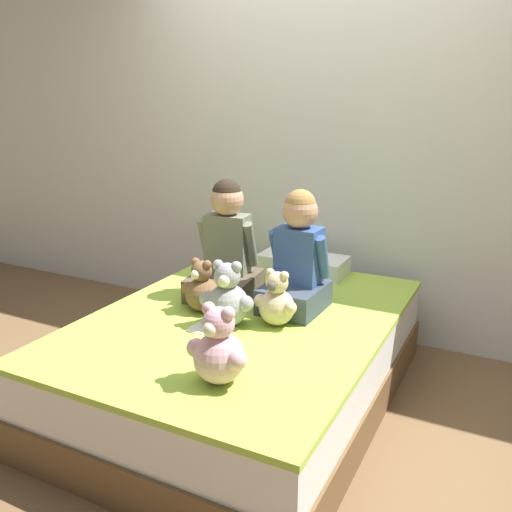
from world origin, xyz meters
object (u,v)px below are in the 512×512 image
at_px(child_on_left, 226,250).
at_px(teddy_bear_at_foot_of_bed, 219,350).
at_px(teddy_bear_held_by_left_child, 202,289).
at_px(sign_card, 212,329).
at_px(teddy_bear_between_children, 227,298).
at_px(pillow_at_headboard, 303,264).
at_px(teddy_bear_held_by_right_child, 277,302).
at_px(bed, 243,358).
at_px(child_on_right, 297,258).

distance_m(child_on_left, teddy_bear_at_foot_of_bed, 0.98).
xyz_separation_m(teddy_bear_held_by_left_child, sign_card, (0.17, -0.19, -0.12)).
xyz_separation_m(teddy_bear_between_children, pillow_at_headboard, (0.01, 0.93, -0.08)).
bearing_deg(teddy_bear_held_by_right_child, teddy_bear_between_children, -144.32).
bearing_deg(teddy_bear_held_by_left_child, teddy_bear_at_foot_of_bed, -43.59).
relative_size(teddy_bear_held_by_left_child, teddy_bear_at_foot_of_bed, 0.87).
relative_size(child_on_left, pillow_at_headboard, 1.19).
xyz_separation_m(teddy_bear_between_children, teddy_bear_at_foot_of_bed, (0.24, -0.49, -0.00)).
xyz_separation_m(bed, teddy_bear_held_by_right_child, (0.20, -0.02, 0.36)).
xyz_separation_m(teddy_bear_held_by_right_child, sign_card, (-0.25, -0.20, -0.12)).
height_order(child_on_left, pillow_at_headboard, child_on_left).
xyz_separation_m(teddy_bear_held_by_right_child, pillow_at_headboard, (-0.20, 0.82, -0.06)).
bearing_deg(teddy_bear_held_by_right_child, bed, -178.54).
height_order(bed, teddy_bear_between_children, teddy_bear_between_children).
bearing_deg(sign_card, child_on_right, 60.66).
xyz_separation_m(child_on_left, teddy_bear_at_foot_of_bed, (0.46, -0.85, -0.13)).
height_order(child_on_left, teddy_bear_held_by_left_child, child_on_left).
distance_m(bed, teddy_bear_held_by_left_child, 0.42).
bearing_deg(teddy_bear_between_children, child_on_left, 111.06).
relative_size(teddy_bear_held_by_left_child, teddy_bear_between_children, 0.85).
xyz_separation_m(teddy_bear_held_by_right_child, teddy_bear_at_foot_of_bed, (0.03, -0.61, 0.02)).
relative_size(child_on_right, pillow_at_headboard, 1.15).
xyz_separation_m(teddy_bear_held_by_left_child, pillow_at_headboard, (0.22, 0.83, -0.06)).
bearing_deg(teddy_bear_held_by_left_child, sign_card, -38.49).
xyz_separation_m(bed, teddy_bear_held_by_left_child, (-0.22, -0.03, 0.36)).
height_order(teddy_bear_at_foot_of_bed, pillow_at_headboard, teddy_bear_at_foot_of_bed).
relative_size(child_on_left, teddy_bear_held_by_left_child, 2.32).
height_order(bed, child_on_right, child_on_right).
xyz_separation_m(child_on_left, teddy_bear_held_by_right_child, (0.42, -0.25, -0.15)).
bearing_deg(child_on_right, sign_card, -117.41).
xyz_separation_m(teddy_bear_at_foot_of_bed, pillow_at_headboard, (-0.23, 1.43, -0.08)).
distance_m(teddy_bear_between_children, pillow_at_headboard, 0.94).
xyz_separation_m(child_on_right, teddy_bear_held_by_left_child, (-0.42, -0.26, -0.15)).
bearing_deg(teddy_bear_at_foot_of_bed, teddy_bear_held_by_right_child, 98.55).
relative_size(teddy_bear_held_by_right_child, teddy_bear_at_foot_of_bed, 0.87).
bearing_deg(sign_card, bed, 76.53).
bearing_deg(sign_card, teddy_bear_at_foot_of_bed, -55.05).
height_order(pillow_at_headboard, sign_card, pillow_at_headboard).
bearing_deg(child_on_left, bed, -51.90).
relative_size(teddy_bear_at_foot_of_bed, sign_card, 1.55).
bearing_deg(pillow_at_headboard, bed, -90.00).
bearing_deg(pillow_at_headboard, teddy_bear_held_by_right_child, -76.48).
distance_m(bed, pillow_at_headboard, 0.85).
height_order(teddy_bear_held_by_left_child, pillow_at_headboard, teddy_bear_held_by_left_child).
xyz_separation_m(child_on_right, pillow_at_headboard, (-0.20, 0.57, -0.22)).
relative_size(teddy_bear_held_by_left_child, sign_card, 1.34).
distance_m(teddy_bear_held_by_left_child, teddy_bear_at_foot_of_bed, 0.75).
xyz_separation_m(child_on_left, teddy_bear_between_children, (0.21, -0.36, -0.13)).
bearing_deg(teddy_bear_held_by_left_child, teddy_bear_held_by_right_child, 10.60).
bearing_deg(teddy_bear_between_children, teddy_bear_held_by_right_child, 18.62).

